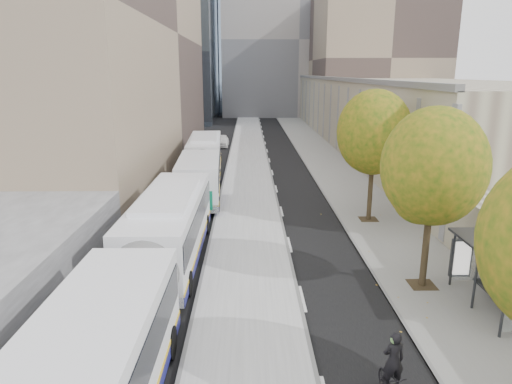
{
  "coord_description": "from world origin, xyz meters",
  "views": [
    {
      "loc": [
        -3.82,
        -4.78,
        8.92
      ],
      "look_at": [
        -3.42,
        19.58,
        2.5
      ],
      "focal_mm": 32.0,
      "sensor_mm": 36.0,
      "label": 1
    }
  ],
  "objects_px": {
    "cyclist": "(392,376)",
    "bus_near": "(151,263)",
    "distant_car": "(221,141)",
    "bus_shelter": "(502,258)",
    "bus_far": "(203,163)"
  },
  "relations": [
    {
      "from": "bus_shelter",
      "to": "cyclist",
      "type": "relative_size",
      "value": 2.03
    },
    {
      "from": "bus_near",
      "to": "cyclist",
      "type": "distance_m",
      "value": 9.65
    },
    {
      "from": "bus_near",
      "to": "bus_far",
      "type": "xyz_separation_m",
      "value": [
        0.08,
        20.2,
        -0.03
      ]
    },
    {
      "from": "bus_far",
      "to": "distant_car",
      "type": "height_order",
      "value": "bus_far"
    },
    {
      "from": "cyclist",
      "to": "bus_near",
      "type": "bearing_deg",
      "value": 136.57
    },
    {
      "from": "bus_near",
      "to": "distant_car",
      "type": "height_order",
      "value": "bus_near"
    },
    {
      "from": "bus_far",
      "to": "bus_near",
      "type": "bearing_deg",
      "value": -93.14
    },
    {
      "from": "bus_shelter",
      "to": "distant_car",
      "type": "distance_m",
      "value": 42.21
    },
    {
      "from": "bus_shelter",
      "to": "distant_car",
      "type": "relative_size",
      "value": 1.04
    },
    {
      "from": "bus_near",
      "to": "cyclist",
      "type": "height_order",
      "value": "bus_near"
    },
    {
      "from": "distant_car",
      "to": "bus_shelter",
      "type": "bearing_deg",
      "value": -71.73
    },
    {
      "from": "bus_near",
      "to": "distant_car",
      "type": "bearing_deg",
      "value": 89.77
    },
    {
      "from": "cyclist",
      "to": "bus_far",
      "type": "bearing_deg",
      "value": 99.26
    },
    {
      "from": "bus_far",
      "to": "distant_car",
      "type": "relative_size",
      "value": 4.52
    },
    {
      "from": "bus_far",
      "to": "cyclist",
      "type": "bearing_deg",
      "value": -76.41
    }
  ]
}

